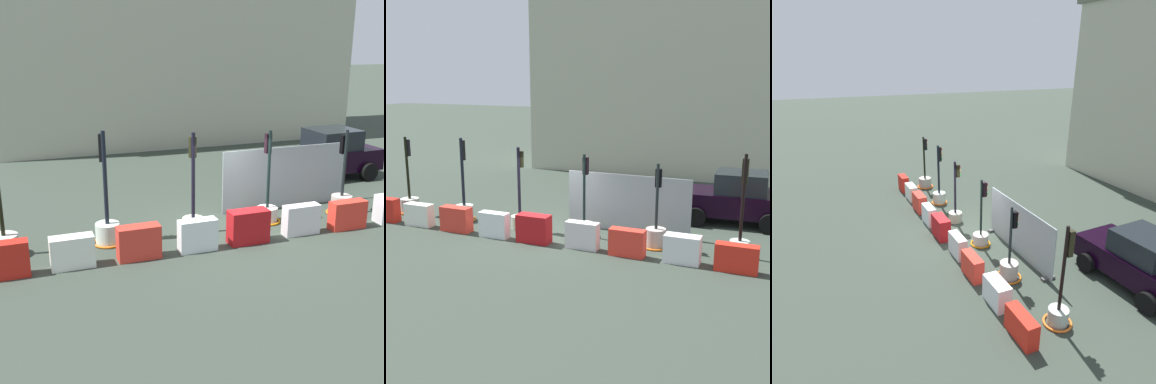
# 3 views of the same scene
# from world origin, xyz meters

# --- Properties ---
(ground_plane) EXTENTS (120.00, 120.00, 0.00)m
(ground_plane) POSITION_xyz_m (0.00, 0.00, 0.00)
(ground_plane) COLOR #333D33
(traffic_light_0) EXTENTS (0.93, 0.93, 2.95)m
(traffic_light_0) POSITION_xyz_m (-6.19, 0.29, 0.42)
(traffic_light_0) COLOR #B1ADA4
(traffic_light_0) RESTS_ON ground_plane
(traffic_light_1) EXTENTS (0.82, 0.82, 3.04)m
(traffic_light_1) POSITION_xyz_m (-3.59, 0.23, 0.51)
(traffic_light_1) COLOR silver
(traffic_light_1) RESTS_ON ground_plane
(traffic_light_2) EXTENTS (0.61, 0.61, 2.86)m
(traffic_light_2) POSITION_xyz_m (-1.20, 0.15, 0.58)
(traffic_light_2) COLOR #B6B9A1
(traffic_light_2) RESTS_ON ground_plane
(traffic_light_3) EXTENTS (0.82, 0.82, 2.74)m
(traffic_light_3) POSITION_xyz_m (1.16, 0.28, 0.45)
(traffic_light_3) COLOR beige
(traffic_light_3) RESTS_ON ground_plane
(traffic_light_4) EXTENTS (0.89, 0.89, 2.63)m
(traffic_light_4) POSITION_xyz_m (3.64, 0.14, 0.44)
(traffic_light_4) COLOR #BCABA2
(traffic_light_4) RESTS_ON ground_plane
(traffic_light_5) EXTENTS (0.84, 0.84, 3.06)m
(traffic_light_5) POSITION_xyz_m (6.13, 0.28, 0.55)
(traffic_light_5) COLOR #AAB7AD
(traffic_light_5) RESTS_ON ground_plane
(construction_barrier_0) EXTENTS (0.99, 0.38, 0.86)m
(construction_barrier_0) POSITION_xyz_m (-6.14, -1.00, 0.43)
(construction_barrier_0) COLOR red
(construction_barrier_0) RESTS_ON ground_plane
(construction_barrier_1) EXTENTS (1.05, 0.41, 0.79)m
(construction_barrier_1) POSITION_xyz_m (-4.67, -0.96, 0.40)
(construction_barrier_1) COLOR white
(construction_barrier_1) RESTS_ON ground_plane
(construction_barrier_2) EXTENTS (1.08, 0.44, 0.86)m
(construction_barrier_2) POSITION_xyz_m (-3.04, -0.99, 0.43)
(construction_barrier_2) COLOR red
(construction_barrier_2) RESTS_ON ground_plane
(construction_barrier_3) EXTENTS (1.00, 0.38, 0.84)m
(construction_barrier_3) POSITION_xyz_m (-1.50, -1.03, 0.42)
(construction_barrier_3) COLOR white
(construction_barrier_3) RESTS_ON ground_plane
(construction_barrier_4) EXTENTS (1.08, 0.48, 0.91)m
(construction_barrier_4) POSITION_xyz_m (-0.05, -0.98, 0.45)
(construction_barrier_4) COLOR #B4151A
(construction_barrier_4) RESTS_ON ground_plane
(construction_barrier_5) EXTENTS (1.04, 0.37, 0.84)m
(construction_barrier_5) POSITION_xyz_m (1.60, -0.91, 0.42)
(construction_barrier_5) COLOR silver
(construction_barrier_5) RESTS_ON ground_plane
(construction_barrier_6) EXTENTS (1.07, 0.39, 0.82)m
(construction_barrier_6) POSITION_xyz_m (3.07, -0.98, 0.41)
(construction_barrier_6) COLOR red
(construction_barrier_6) RESTS_ON ground_plane
(construction_barrier_7) EXTENTS (1.03, 0.48, 0.82)m
(construction_barrier_7) POSITION_xyz_m (4.69, -0.91, 0.41)
(construction_barrier_7) COLOR silver
(construction_barrier_7) RESTS_ON ground_plane
(construction_barrier_8) EXTENTS (1.15, 0.39, 0.77)m
(construction_barrier_8) POSITION_xyz_m (6.18, -0.98, 0.39)
(construction_barrier_8) COLOR red
(construction_barrier_8) RESTS_ON ground_plane
(car_black_sedan) EXTENTS (4.03, 2.39, 1.87)m
(car_black_sedan) POSITION_xyz_m (5.59, 3.86, 0.91)
(car_black_sedan) COLOR black
(car_black_sedan) RESTS_ON ground_plane
(building_main_facade) EXTENTS (18.23, 6.36, 10.63)m
(building_main_facade) POSITION_xyz_m (2.38, 13.59, 5.34)
(building_main_facade) COLOR #ADAF97
(building_main_facade) RESTS_ON ground_plane
(site_fence_panel) EXTENTS (4.33, 0.50, 1.97)m
(site_fence_panel) POSITION_xyz_m (2.32, 1.30, 0.94)
(site_fence_panel) COLOR #96A2A8
(site_fence_panel) RESTS_ON ground_plane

